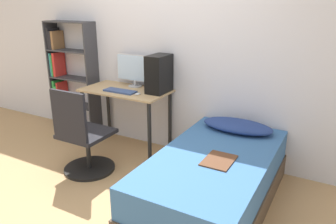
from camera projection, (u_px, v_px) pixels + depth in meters
The scene contains 12 objects.
ground_plane at pixel (83, 204), 3.05m from camera, with size 14.00×14.00×0.00m, color tan.
wall_back at pixel (163, 49), 3.91m from camera, with size 8.00×0.05×2.50m.
desk at pixel (126, 100), 4.00m from camera, with size 1.07×0.58×0.78m.
bookshelf at pixel (67, 79), 4.63m from camera, with size 0.73×0.24×1.54m.
office_chair at pixel (83, 142), 3.51m from camera, with size 0.56×0.56×0.96m.
bed at pixel (213, 180), 2.98m from camera, with size 0.97×1.80×0.51m.
pillow at pixel (237, 126), 3.41m from camera, with size 0.74×0.36×0.11m.
magazine at pixel (219, 160), 2.78m from camera, with size 0.24×0.32×0.01m.
monitor at pixel (135, 70), 4.04m from camera, with size 0.52×0.17×0.40m.
keyboard at pixel (120, 91), 3.86m from camera, with size 0.40×0.15×0.02m.
pc_tower at pixel (159, 74), 3.78m from camera, with size 0.20×0.33×0.44m.
mouse at pixel (138, 94), 3.74m from camera, with size 0.06×0.09×0.02m.
Camera 1 is at (1.96, -1.89, 1.80)m, focal length 35.00 mm.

